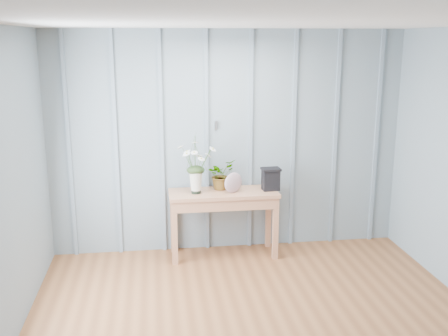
{
  "coord_description": "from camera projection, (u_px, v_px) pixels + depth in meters",
  "views": [
    {
      "loc": [
        -0.84,
        -3.51,
        2.39
      ],
      "look_at": [
        -0.09,
        1.94,
        1.03
      ],
      "focal_mm": 42.0,
      "sensor_mm": 36.0,
      "label": 1
    }
  ],
  "objects": [
    {
      "name": "spider_plant",
      "position": [
        221.0,
        175.0,
        5.84
      ],
      "size": [
        0.4,
        0.39,
        0.33
      ],
      "primitive_type": "imported",
      "rotation": [
        0.0,
        0.0,
        0.69
      ],
      "color": "#203517",
      "rests_on": "sideboard"
    },
    {
      "name": "daisy_vase",
      "position": [
        196.0,
        156.0,
        5.62
      ],
      "size": [
        0.47,
        0.36,
        0.67
      ],
      "color": "black",
      "rests_on": "sideboard"
    },
    {
      "name": "felt_disc_vessel",
      "position": [
        233.0,
        183.0,
        5.71
      ],
      "size": [
        0.23,
        0.16,
        0.23
      ],
      "primitive_type": "ellipsoid",
      "rotation": [
        0.0,
        0.0,
        0.46
      ],
      "color": "#844F68",
      "rests_on": "sideboard"
    },
    {
      "name": "carved_box",
      "position": [
        271.0,
        179.0,
        5.81
      ],
      "size": [
        0.21,
        0.17,
        0.25
      ],
      "color": "black",
      "rests_on": "sideboard"
    },
    {
      "name": "room_shell",
      "position": [
        251.0,
        87.0,
        4.46
      ],
      "size": [
        4.0,
        4.5,
        2.5
      ],
      "color": "gray",
      "rests_on": "ground"
    },
    {
      "name": "sideboard",
      "position": [
        223.0,
        201.0,
        5.81
      ],
      "size": [
        1.2,
        0.45,
        0.75
      ],
      "color": "#AC714F",
      "rests_on": "ground"
    }
  ]
}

